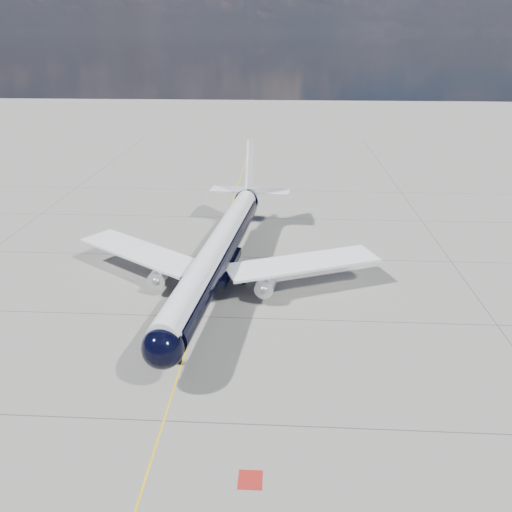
# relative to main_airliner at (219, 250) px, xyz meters

# --- Properties ---
(ground) EXTENTS (320.00, 320.00, 0.00)m
(ground) POSITION_rel_main_airliner_xyz_m (-1.46, 11.89, -3.97)
(ground) COLOR gray
(ground) RESTS_ON ground
(taxiway_centerline) EXTENTS (0.16, 160.00, 0.01)m
(taxiway_centerline) POSITION_rel_main_airliner_xyz_m (-1.46, 6.89, -3.97)
(taxiway_centerline) COLOR yellow
(taxiway_centerline) RESTS_ON ground
(red_marking) EXTENTS (1.60, 1.60, 0.01)m
(red_marking) POSITION_rel_main_airliner_xyz_m (5.34, -28.11, -3.97)
(red_marking) COLOR maroon
(red_marking) RESTS_ON ground
(main_airliner) EXTENTS (36.18, 44.28, 12.79)m
(main_airliner) POSITION_rel_main_airliner_xyz_m (0.00, 0.00, 0.00)
(main_airliner) COLOR black
(main_airliner) RESTS_ON ground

